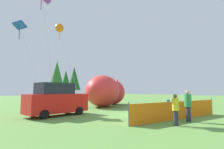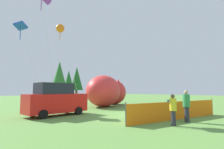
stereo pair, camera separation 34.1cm
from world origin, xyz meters
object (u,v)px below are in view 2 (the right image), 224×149
(folding_chair, at_px, (167,104))
(inflatable_cat, at_px, (107,92))
(spectator_in_black_shirt, at_px, (173,109))
(kite_blue_box, at_px, (21,28))
(kite_orange_flower, at_px, (60,29))
(parked_car, at_px, (56,100))
(spectator_in_green_shirt, at_px, (186,105))

(folding_chair, xyz_separation_m, inflatable_cat, (-1.19, 6.99, 1.04))
(spectator_in_black_shirt, bearing_deg, kite_blue_box, 108.47)
(spectator_in_black_shirt, bearing_deg, kite_orange_flower, 91.41)
(kite_blue_box, xyz_separation_m, kite_orange_flower, (3.86, 0.20, 0.89))
(parked_car, bearing_deg, folding_chair, -26.51)
(parked_car, xyz_separation_m, spectator_in_black_shirt, (2.91, -7.37, -0.24))
(parked_car, distance_m, spectator_in_green_shirt, 8.58)
(parked_car, relative_size, folding_chair, 4.70)
(folding_chair, distance_m, spectator_in_green_shirt, 5.88)
(kite_blue_box, bearing_deg, kite_orange_flower, 2.90)
(kite_orange_flower, bearing_deg, spectator_in_black_shirt, -88.59)
(folding_chair, xyz_separation_m, spectator_in_green_shirt, (-4.42, -3.85, 0.43))
(inflatable_cat, bearing_deg, kite_orange_flower, 130.56)
(parked_car, relative_size, kite_blue_box, 0.55)
(parked_car, distance_m, kite_blue_box, 8.29)
(parked_car, height_order, kite_orange_flower, kite_orange_flower)
(inflatable_cat, xyz_separation_m, spectator_in_green_shirt, (-3.23, -10.84, -0.62))
(folding_chair, relative_size, kite_orange_flower, 0.11)
(spectator_in_green_shirt, bearing_deg, inflatable_cat, 73.41)
(parked_car, relative_size, spectator_in_green_shirt, 2.49)
(folding_chair, relative_size, spectator_in_black_shirt, 0.60)
(parked_car, height_order, kite_blue_box, kite_blue_box)
(inflatable_cat, xyz_separation_m, kite_blue_box, (-8.94, 1.61, 5.92))
(spectator_in_green_shirt, distance_m, kite_blue_box, 15.18)
(inflatable_cat, bearing_deg, parked_car, 174.60)
(parked_car, bearing_deg, inflatable_cat, 19.43)
(inflatable_cat, relative_size, kite_blue_box, 1.00)
(spectator_in_green_shirt, height_order, spectator_in_black_shirt, spectator_in_green_shirt)
(parked_car, bearing_deg, kite_blue_box, 98.73)
(inflatable_cat, bearing_deg, spectator_in_black_shirt, -143.62)
(parked_car, relative_size, kite_orange_flower, 0.50)
(kite_blue_box, distance_m, kite_orange_flower, 3.96)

